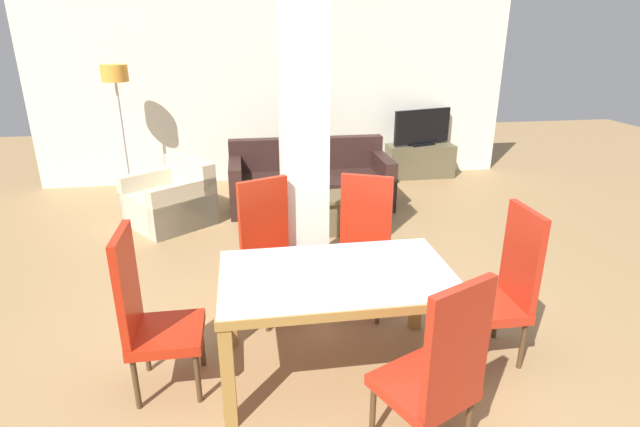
{
  "coord_description": "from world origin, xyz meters",
  "views": [
    {
      "loc": [
        -0.56,
        -2.89,
        2.29
      ],
      "look_at": [
        0.0,
        0.72,
        0.92
      ],
      "focal_mm": 28.0,
      "sensor_mm": 36.0,
      "label": 1
    }
  ],
  "objects_px": {
    "sofa": "(310,184)",
    "dining_chair_head_right": "(504,284)",
    "coffee_table": "(315,214)",
    "tv_screen": "(422,128)",
    "bottle": "(321,184)",
    "dining_chair_far_right": "(363,243)",
    "dining_chair_far_left": "(270,247)",
    "tv_stand": "(420,161)",
    "floor_lamp": "(116,86)",
    "dining_chair_near_right": "(438,371)",
    "armchair": "(171,202)",
    "dining_table": "(336,294)",
    "dining_chair_head_left": "(149,313)"
  },
  "relations": [
    {
      "from": "coffee_table",
      "to": "tv_screen",
      "type": "height_order",
      "value": "tv_screen"
    },
    {
      "from": "dining_chair_far_right",
      "to": "tv_stand",
      "type": "bearing_deg",
      "value": -91.97
    },
    {
      "from": "dining_chair_far_left",
      "to": "sofa",
      "type": "distance_m",
      "value": 2.74
    },
    {
      "from": "dining_chair_far_right",
      "to": "tv_screen",
      "type": "bearing_deg",
      "value": -91.97
    },
    {
      "from": "sofa",
      "to": "bottle",
      "type": "bearing_deg",
      "value": 90.92
    },
    {
      "from": "tv_stand",
      "to": "dining_table",
      "type": "bearing_deg",
      "value": -115.95
    },
    {
      "from": "tv_screen",
      "to": "coffee_table",
      "type": "bearing_deg",
      "value": 29.44
    },
    {
      "from": "dining_chair_head_right",
      "to": "bottle",
      "type": "height_order",
      "value": "dining_chair_head_right"
    },
    {
      "from": "tv_stand",
      "to": "tv_screen",
      "type": "bearing_deg",
      "value": 0.0
    },
    {
      "from": "dining_chair_head_left",
      "to": "dining_chair_far_left",
      "type": "xyz_separation_m",
      "value": [
        0.83,
        0.89,
        0.0
      ]
    },
    {
      "from": "dining_chair_near_right",
      "to": "tv_stand",
      "type": "height_order",
      "value": "dining_chair_near_right"
    },
    {
      "from": "dining_chair_head_right",
      "to": "tv_stand",
      "type": "bearing_deg",
      "value": -12.6
    },
    {
      "from": "dining_chair_head_left",
      "to": "sofa",
      "type": "distance_m",
      "value": 3.85
    },
    {
      "from": "armchair",
      "to": "bottle",
      "type": "relative_size",
      "value": 4.18
    },
    {
      "from": "dining_chair_head_right",
      "to": "dining_chair_near_right",
      "type": "distance_m",
      "value": 1.17
    },
    {
      "from": "dining_chair_far_left",
      "to": "dining_chair_far_right",
      "type": "xyz_separation_m",
      "value": [
        0.78,
        -0.03,
        0.0
      ]
    },
    {
      "from": "tv_stand",
      "to": "floor_lamp",
      "type": "distance_m",
      "value": 4.63
    },
    {
      "from": "dining_chair_far_right",
      "to": "bottle",
      "type": "bearing_deg",
      "value": -63.08
    },
    {
      "from": "bottle",
      "to": "sofa",
      "type": "bearing_deg",
      "value": 90.92
    },
    {
      "from": "dining_chair_near_right",
      "to": "armchair",
      "type": "xyz_separation_m",
      "value": [
        -1.87,
        3.94,
        -0.3
      ]
    },
    {
      "from": "dining_chair_far_right",
      "to": "tv_screen",
      "type": "distance_m",
      "value": 4.16
    },
    {
      "from": "dining_table",
      "to": "armchair",
      "type": "relative_size",
      "value": 1.28
    },
    {
      "from": "dining_chair_near_right",
      "to": "sofa",
      "type": "relative_size",
      "value": 0.53
    },
    {
      "from": "armchair",
      "to": "floor_lamp",
      "type": "distance_m",
      "value": 1.89
    },
    {
      "from": "dining_chair_head_right",
      "to": "bottle",
      "type": "xyz_separation_m",
      "value": [
        -0.9,
        2.63,
        -0.01
      ]
    },
    {
      "from": "armchair",
      "to": "floor_lamp",
      "type": "xyz_separation_m",
      "value": [
        -0.73,
        1.19,
        1.27
      ]
    },
    {
      "from": "dining_chair_head_right",
      "to": "dining_table",
      "type": "bearing_deg",
      "value": 90.0
    },
    {
      "from": "dining_chair_head_right",
      "to": "tv_stand",
      "type": "distance_m",
      "value": 4.71
    },
    {
      "from": "dining_chair_near_right",
      "to": "tv_screen",
      "type": "distance_m",
      "value": 5.73
    },
    {
      "from": "dining_chair_far_right",
      "to": "armchair",
      "type": "distance_m",
      "value": 2.93
    },
    {
      "from": "dining_chair_head_right",
      "to": "armchair",
      "type": "relative_size",
      "value": 0.94
    },
    {
      "from": "dining_chair_far_right",
      "to": "tv_stand",
      "type": "xyz_separation_m",
      "value": [
        1.84,
        3.73,
        -0.32
      ]
    },
    {
      "from": "dining_chair_head_left",
      "to": "coffee_table",
      "type": "distance_m",
      "value": 2.93
    },
    {
      "from": "dining_table",
      "to": "dining_chair_far_left",
      "type": "height_order",
      "value": "dining_chair_far_left"
    },
    {
      "from": "dining_chair_far_right",
      "to": "bottle",
      "type": "distance_m",
      "value": 1.77
    },
    {
      "from": "dining_chair_head_right",
      "to": "dining_chair_far_left",
      "type": "distance_m",
      "value": 1.83
    },
    {
      "from": "sofa",
      "to": "bottle",
      "type": "height_order",
      "value": "sofa"
    },
    {
      "from": "dining_chair_near_right",
      "to": "tv_screen",
      "type": "bearing_deg",
      "value": 46.11
    },
    {
      "from": "floor_lamp",
      "to": "coffee_table",
      "type": "bearing_deg",
      "value": -36.09
    },
    {
      "from": "dining_chair_head_right",
      "to": "dining_chair_head_left",
      "type": "height_order",
      "value": "same"
    },
    {
      "from": "dining_chair_far_right",
      "to": "dining_chair_head_right",
      "type": "bearing_deg",
      "value": 157.79
    },
    {
      "from": "sofa",
      "to": "armchair",
      "type": "height_order",
      "value": "sofa"
    },
    {
      "from": "dining_table",
      "to": "sofa",
      "type": "xyz_separation_m",
      "value": [
        0.3,
        3.52,
        -0.32
      ]
    },
    {
      "from": "dining_table",
      "to": "sofa",
      "type": "distance_m",
      "value": 3.55
    },
    {
      "from": "dining_chair_head_left",
      "to": "floor_lamp",
      "type": "height_order",
      "value": "floor_lamp"
    },
    {
      "from": "sofa",
      "to": "tv_screen",
      "type": "distance_m",
      "value": 2.27
    },
    {
      "from": "sofa",
      "to": "dining_chair_head_right",
      "type": "bearing_deg",
      "value": 104.5
    },
    {
      "from": "dining_chair_head_left",
      "to": "tv_stand",
      "type": "height_order",
      "value": "dining_chair_head_left"
    },
    {
      "from": "coffee_table",
      "to": "floor_lamp",
      "type": "relative_size",
      "value": 0.43
    },
    {
      "from": "dining_table",
      "to": "floor_lamp",
      "type": "bearing_deg",
      "value": 117.21
    }
  ]
}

